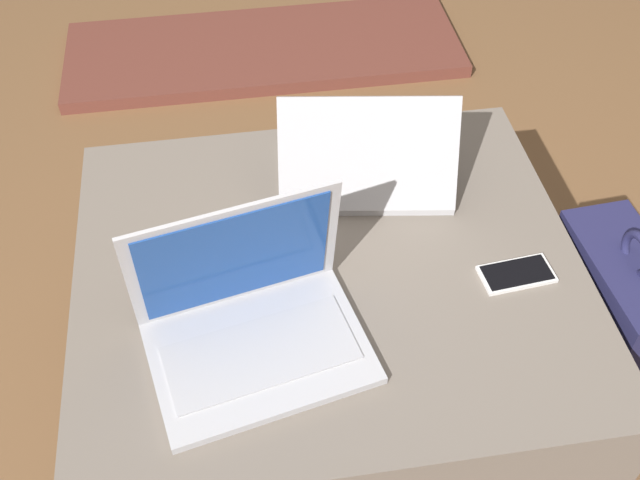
{
  "coord_description": "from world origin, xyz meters",
  "views": [
    {
      "loc": [
        -0.16,
        -0.9,
        1.53
      ],
      "look_at": [
        -0.02,
        -0.01,
        0.55
      ],
      "focal_mm": 42.0,
      "sensor_mm": 36.0,
      "label": 1
    }
  ],
  "objects_px": {
    "cell_phone": "(517,274)",
    "backpack": "(602,336)",
    "laptop_far": "(366,168)",
    "laptop_near": "(251,320)"
  },
  "relations": [
    {
      "from": "cell_phone",
      "to": "backpack",
      "type": "xyz_separation_m",
      "value": [
        0.24,
        0.0,
        -0.25
      ]
    },
    {
      "from": "laptop_near",
      "to": "backpack",
      "type": "distance_m",
      "value": 0.8
    },
    {
      "from": "backpack",
      "to": "laptop_far",
      "type": "bearing_deg",
      "value": 55.43
    },
    {
      "from": "laptop_near",
      "to": "backpack",
      "type": "xyz_separation_m",
      "value": [
        0.74,
        0.07,
        -0.3
      ]
    },
    {
      "from": "laptop_near",
      "to": "laptop_far",
      "type": "height_order",
      "value": "laptop_near"
    },
    {
      "from": "laptop_far",
      "to": "backpack",
      "type": "height_order",
      "value": "laptop_far"
    },
    {
      "from": "cell_phone",
      "to": "backpack",
      "type": "distance_m",
      "value": 0.35
    },
    {
      "from": "laptop_far",
      "to": "backpack",
      "type": "relative_size",
      "value": 0.7
    },
    {
      "from": "laptop_far",
      "to": "cell_phone",
      "type": "bearing_deg",
      "value": 137.23
    },
    {
      "from": "laptop_far",
      "to": "backpack",
      "type": "bearing_deg",
      "value": 157.48
    }
  ]
}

